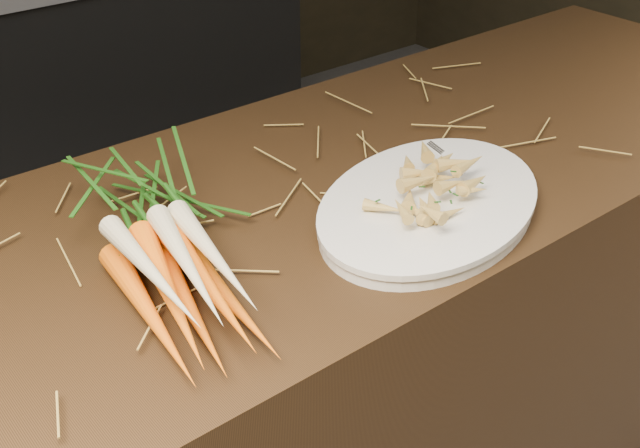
{
  "coord_description": "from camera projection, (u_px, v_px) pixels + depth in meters",
  "views": [
    {
      "loc": [
        -0.69,
        -0.6,
        1.55
      ],
      "look_at": [
        -0.1,
        0.13,
        0.96
      ],
      "focal_mm": 45.0,
      "sensor_mm": 36.0,
      "label": 1
    }
  ],
  "objects": [
    {
      "name": "serving_fork",
      "position": [
        482.0,
        162.0,
        1.34
      ],
      "size": [
        0.05,
        0.17,
        0.0
      ],
      "primitive_type": "cube",
      "rotation": [
        0.0,
        0.0,
        -0.23
      ],
      "color": "silver",
      "rests_on": "serving_platter"
    },
    {
      "name": "straw_bedding",
      "position": [
        304.0,
        187.0,
        1.31
      ],
      "size": [
        1.4,
        0.6,
        0.02
      ],
      "primitive_type": null,
      "color": "olive",
      "rests_on": "main_counter"
    },
    {
      "name": "back_counter",
      "position": [
        59.0,
        83.0,
        2.97
      ],
      "size": [
        1.82,
        0.62,
        0.84
      ],
      "color": "black",
      "rests_on": "ground"
    },
    {
      "name": "main_counter",
      "position": [
        307.0,
        394.0,
        1.55
      ],
      "size": [
        2.4,
        0.7,
        0.9
      ],
      "primitive_type": "cube",
      "color": "black",
      "rests_on": "ground"
    },
    {
      "name": "serving_platter",
      "position": [
        429.0,
        207.0,
        1.24
      ],
      "size": [
        0.52,
        0.43,
        0.02
      ],
      "primitive_type": null,
      "rotation": [
        0.0,
        0.0,
        0.34
      ],
      "color": "white",
      "rests_on": "main_counter"
    },
    {
      "name": "roasted_veg_heap",
      "position": [
        431.0,
        186.0,
        1.23
      ],
      "size": [
        0.26,
        0.22,
        0.05
      ],
      "primitive_type": null,
      "rotation": [
        0.0,
        0.0,
        0.34
      ],
      "color": "#BC9845",
      "rests_on": "serving_platter"
    },
    {
      "name": "root_veg_bunch",
      "position": [
        151.0,
        226.0,
        1.13
      ],
      "size": [
        0.26,
        0.57,
        0.1
      ],
      "rotation": [
        0.0,
        0.0,
        -0.22
      ],
      "color": "orange",
      "rests_on": "main_counter"
    }
  ]
}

